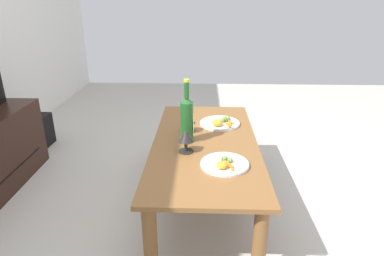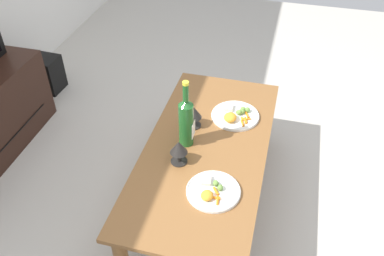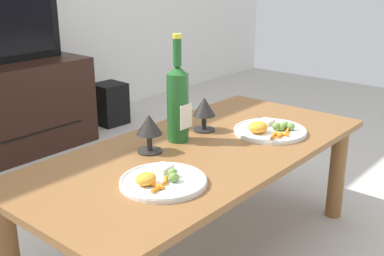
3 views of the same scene
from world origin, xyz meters
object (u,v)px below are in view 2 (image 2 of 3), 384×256
(goblet_left, at_px, (179,148))
(goblet_right, at_px, (194,113))
(wine_bottle, at_px, (186,121))
(dinner_plate_left, at_px, (213,191))
(dinner_plate_right, at_px, (235,115))
(floor_speaker, at_px, (48,74))
(dining_table, at_px, (206,157))

(goblet_left, height_order, goblet_right, goblet_left)
(wine_bottle, height_order, dinner_plate_left, wine_bottle)
(dinner_plate_left, bearing_deg, dinner_plate_right, -0.14)
(floor_speaker, xyz_separation_m, dinner_plate_right, (-0.56, -1.64, 0.32))
(goblet_right, distance_m, dinner_plate_left, 0.52)
(goblet_right, height_order, dinner_plate_left, goblet_right)
(dinner_plate_right, bearing_deg, wine_bottle, 143.02)
(wine_bottle, xyz_separation_m, goblet_left, (-0.15, -0.00, -0.06))
(wine_bottle, bearing_deg, floor_speaker, 58.93)
(floor_speaker, height_order, goblet_left, goblet_left)
(goblet_left, relative_size, dinner_plate_left, 0.52)
(dining_table, height_order, goblet_right, goblet_right)
(dining_table, xyz_separation_m, dinner_plate_left, (-0.31, -0.10, 0.08))
(wine_bottle, bearing_deg, goblet_right, -0.87)
(goblet_left, xyz_separation_m, dinner_plate_right, (0.45, -0.22, -0.08))
(dining_table, bearing_deg, floor_speaker, 60.63)
(floor_speaker, distance_m, dinner_plate_right, 1.76)
(dinner_plate_left, bearing_deg, goblet_left, 53.01)
(goblet_right, bearing_deg, dinner_plate_right, -57.33)
(dining_table, relative_size, dinner_plate_left, 5.27)
(wine_bottle, height_order, dinner_plate_right, wine_bottle)
(dinner_plate_left, distance_m, dinner_plate_right, 0.61)
(goblet_left, bearing_deg, dining_table, -37.97)
(floor_speaker, xyz_separation_m, wine_bottle, (-0.85, -1.42, 0.46))
(dining_table, xyz_separation_m, dinner_plate_right, (0.30, -0.11, 0.09))
(floor_speaker, relative_size, goblet_right, 2.15)
(dining_table, bearing_deg, dinner_plate_left, -161.32)
(goblet_right, xyz_separation_m, dinner_plate_right, (0.14, -0.22, -0.08))
(goblet_right, xyz_separation_m, dinner_plate_left, (-0.47, -0.22, -0.08))
(goblet_left, bearing_deg, dinner_plate_left, -126.99)
(dinner_plate_left, bearing_deg, floor_speaker, 54.44)
(dining_table, relative_size, dinner_plate_right, 4.90)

